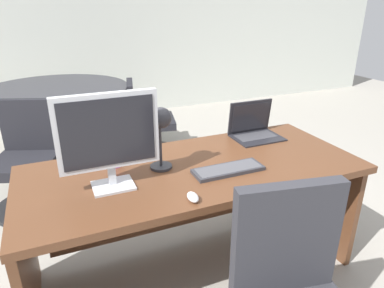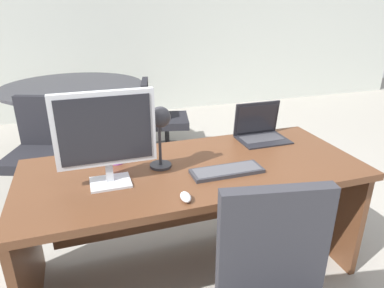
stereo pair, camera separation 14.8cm
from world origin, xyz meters
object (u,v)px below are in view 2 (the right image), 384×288
keyboard (227,171)px  meeting_chair_far (162,125)px  laptop (259,127)px  coffee_mug (117,154)px  desk_lamp (160,125)px  desk (192,192)px  meeting_table (75,103)px  mouse (186,197)px  meeting_chair_near (41,161)px  monitor (106,133)px

keyboard → meeting_chair_far: size_ratio=0.47×
laptop → coffee_mug: (-0.96, -0.10, -0.02)m
desk_lamp → desk: bearing=4.9°
laptop → desk_lamp: 0.80m
meeting_table → meeting_chair_far: size_ratio=1.74×
mouse → meeting_chair_far: size_ratio=0.10×
meeting_table → meeting_chair_far: meeting_chair_far is taller
meeting_table → meeting_chair_near: bearing=-110.2°
keyboard → coffee_mug: size_ratio=3.67×
monitor → meeting_chair_far: (0.71, 1.91, -0.67)m
keyboard → meeting_table: size_ratio=0.27×
monitor → laptop: monitor is taller
desk_lamp → meeting_chair_near: desk_lamp is taller
keyboard → desk_lamp: (-0.32, 0.16, 0.24)m
coffee_mug → meeting_chair_near: meeting_chair_near is taller
mouse → coffee_mug: 0.57m
mouse → coffee_mug: size_ratio=0.80×
desk_lamp → meeting_chair_far: desk_lamp is taller
meeting_chair_near → meeting_chair_far: bearing=28.4°
meeting_table → meeting_chair_near: 0.93m
mouse → meeting_chair_near: meeting_chair_near is taller
mouse → desk_lamp: size_ratio=0.24×
meeting_table → meeting_chair_near: size_ratio=1.65×
desk → coffee_mug: bearing=161.0°
laptop → meeting_chair_near: bearing=148.0°
monitor → meeting_chair_near: 1.50m
meeting_chair_near → desk: bearing=-51.5°
meeting_chair_near → meeting_chair_far: (1.18, 0.64, -0.02)m
keyboard → laptop: bearing=45.1°
laptop → mouse: laptop is taller
monitor → mouse: 0.49m
desk → keyboard: (0.14, -0.17, 0.20)m
laptop → mouse: bearing=-139.0°
desk → mouse: (-0.15, -0.37, 0.21)m
meeting_chair_near → meeting_chair_far: size_ratio=1.06×
desk_lamp → meeting_table: bearing=102.4°
coffee_mug → meeting_table: (-0.22, 1.87, -0.18)m
meeting_chair_near → laptop: bearing=-32.0°
monitor → meeting_table: monitor is taller
monitor → desk_lamp: size_ratio=1.35×
desk → meeting_table: bearing=107.3°
meeting_table → meeting_chair_far: (0.87, -0.20, -0.27)m
desk → coffee_mug: 0.49m
desk_lamp → meeting_chair_far: (0.42, 1.82, -0.65)m
desk → monitor: size_ratio=3.94×
monitor → laptop: size_ratio=1.49×
meeting_chair_far → laptop: bearing=-78.8°
mouse → meeting_chair_far: 2.26m
meeting_chair_near → meeting_table: bearing=69.8°
desk → keyboard: size_ratio=4.84×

